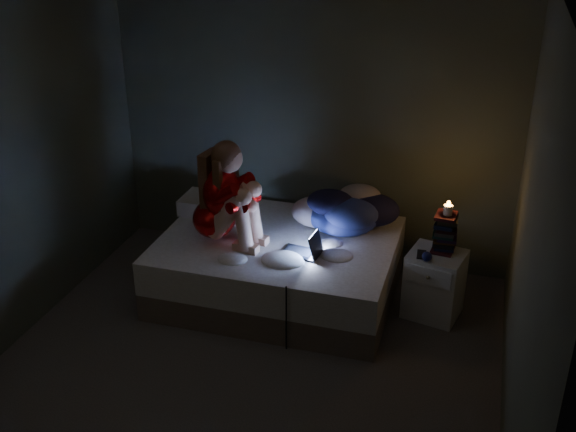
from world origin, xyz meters
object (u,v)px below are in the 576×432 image
at_px(woman, 213,190).
at_px(nightstand, 434,284).
at_px(phone, 423,256).
at_px(candle, 448,208).
at_px(bed, 278,267).
at_px(laptop, 301,242).

bearing_deg(woman, nightstand, 15.61).
bearing_deg(phone, nightstand, 24.12).
bearing_deg(woman, candle, 18.04).
bearing_deg(phone, candle, 33.92).
bearing_deg(candle, woman, -171.30).
relative_size(bed, laptop, 6.40).
relative_size(bed, phone, 13.71).
distance_m(laptop, phone, 0.96).
distance_m(laptop, candle, 1.18).
distance_m(bed, woman, 0.87).
distance_m(nightstand, candle, 0.65).
height_order(bed, candle, candle).
distance_m(bed, phone, 1.23).
height_order(bed, laptop, laptop).
bearing_deg(laptop, candle, 23.37).
relative_size(nightstand, candle, 6.99).
relative_size(laptop, phone, 2.14).
height_order(bed, phone, phone).
distance_m(bed, candle, 1.50).
bearing_deg(bed, laptop, -38.31).
xyz_separation_m(woman, nightstand, (1.80, 0.20, -0.69)).
xyz_separation_m(laptop, nightstand, (1.05, 0.26, -0.35)).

